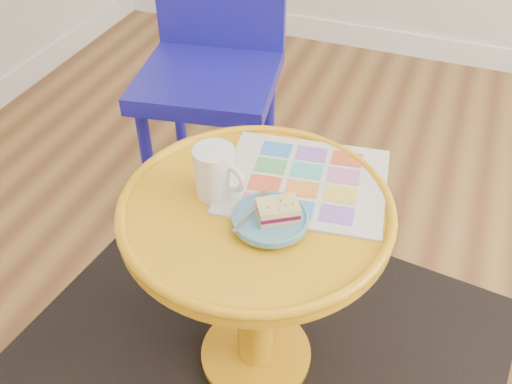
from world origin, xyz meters
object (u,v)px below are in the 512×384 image
(plate, at_px, (270,219))
(mug, at_px, (215,171))
(side_table, at_px, (256,257))
(newspaper, at_px, (304,181))
(chair, at_px, (213,51))

(plate, bearing_deg, mug, 159.41)
(side_table, bearing_deg, newspaper, 57.38)
(side_table, xyz_separation_m, chair, (-0.41, 0.67, 0.15))
(side_table, distance_m, chair, 0.80)
(chair, xyz_separation_m, mug, (0.31, -0.66, 0.08))
(chair, bearing_deg, plate, -67.57)
(newspaper, distance_m, mug, 0.21)
(mug, distance_m, plate, 0.16)
(newspaper, distance_m, plate, 0.17)
(side_table, height_order, chair, chair)
(side_table, relative_size, chair, 0.62)
(mug, bearing_deg, side_table, 11.43)
(side_table, distance_m, mug, 0.25)
(plate, bearing_deg, side_table, 136.63)
(chair, relative_size, mug, 7.64)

